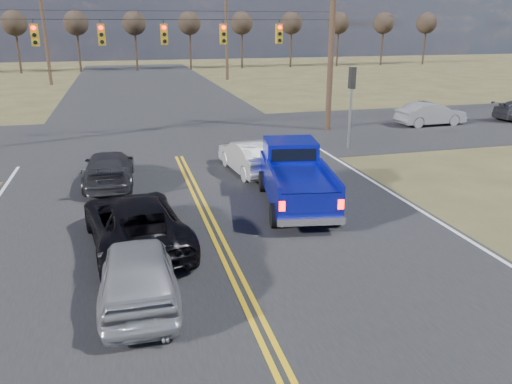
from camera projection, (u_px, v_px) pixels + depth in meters
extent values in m
plane|color=brown|center=(260.00, 327.00, 10.04)|extent=(160.00, 160.00, 0.00)
cube|color=#28282B|center=(191.00, 182.00, 19.19)|extent=(14.00, 120.00, 0.02)
cube|color=#28282B|center=(170.00, 139.00, 26.51)|extent=(120.00, 12.00, 0.02)
cylinder|color=#473323|center=(332.00, 39.00, 27.12)|extent=(0.32, 0.32, 10.00)
cylinder|color=black|center=(163.00, 19.00, 24.59)|extent=(18.00, 0.02, 0.02)
cylinder|color=black|center=(163.00, 11.00, 24.46)|extent=(18.00, 0.02, 0.02)
cube|color=#B28C14|center=(35.00, 35.00, 23.35)|extent=(0.34, 0.24, 1.00)
cylinder|color=#FF0C05|center=(33.00, 28.00, 23.11)|extent=(0.20, 0.06, 0.20)
cylinder|color=black|center=(34.00, 35.00, 23.22)|extent=(0.20, 0.06, 0.20)
cylinder|color=black|center=(35.00, 42.00, 23.32)|extent=(0.20, 0.06, 0.20)
cube|color=black|center=(33.00, 25.00, 23.05)|extent=(0.24, 0.14, 0.03)
cube|color=#B28C14|center=(101.00, 35.00, 24.08)|extent=(0.34, 0.24, 1.00)
cylinder|color=#FF0C05|center=(101.00, 27.00, 23.85)|extent=(0.20, 0.06, 0.20)
cylinder|color=black|center=(101.00, 35.00, 23.95)|extent=(0.20, 0.06, 0.20)
cylinder|color=black|center=(102.00, 42.00, 24.06)|extent=(0.20, 0.06, 0.20)
cube|color=black|center=(100.00, 25.00, 23.78)|extent=(0.24, 0.14, 0.03)
cube|color=#B28C14|center=(164.00, 34.00, 24.82)|extent=(0.34, 0.24, 1.00)
cylinder|color=#FF0C05|center=(164.00, 27.00, 24.58)|extent=(0.20, 0.06, 0.20)
cylinder|color=black|center=(164.00, 34.00, 24.69)|extent=(0.20, 0.06, 0.20)
cylinder|color=black|center=(165.00, 41.00, 24.79)|extent=(0.20, 0.06, 0.20)
cube|color=black|center=(164.00, 25.00, 24.52)|extent=(0.24, 0.14, 0.03)
cube|color=#B28C14|center=(223.00, 34.00, 25.55)|extent=(0.34, 0.24, 1.00)
cylinder|color=#FF0C05|center=(224.00, 27.00, 25.32)|extent=(0.20, 0.06, 0.20)
cylinder|color=black|center=(224.00, 34.00, 25.42)|extent=(0.20, 0.06, 0.20)
cylinder|color=black|center=(224.00, 41.00, 25.53)|extent=(0.20, 0.06, 0.20)
cube|color=black|center=(224.00, 25.00, 25.25)|extent=(0.24, 0.14, 0.03)
cube|color=#B28C14|center=(279.00, 34.00, 26.29)|extent=(0.34, 0.24, 1.00)
cylinder|color=#FF0C05|center=(280.00, 27.00, 26.05)|extent=(0.20, 0.06, 0.20)
cylinder|color=black|center=(280.00, 34.00, 26.16)|extent=(0.20, 0.06, 0.20)
cylinder|color=black|center=(280.00, 40.00, 26.26)|extent=(0.20, 0.06, 0.20)
cube|color=black|center=(280.00, 25.00, 25.99)|extent=(0.24, 0.14, 0.03)
cylinder|color=slate|center=(350.00, 116.00, 23.89)|extent=(0.12, 0.12, 3.20)
cube|color=black|center=(352.00, 78.00, 23.32)|extent=(0.24, 0.34, 1.00)
cylinder|color=#473323|center=(45.00, 32.00, 48.33)|extent=(0.32, 0.32, 10.00)
cylinder|color=#473323|center=(226.00, 32.00, 52.74)|extent=(0.32, 0.32, 10.00)
cylinder|color=#33261C|center=(18.00, 50.00, 60.64)|extent=(0.28, 0.28, 5.50)
sphere|color=#2D231C|center=(14.00, 23.00, 59.63)|extent=(3.00, 3.00, 3.00)
cylinder|color=#33261C|center=(79.00, 49.00, 62.35)|extent=(0.28, 0.28, 5.50)
sphere|color=#2D231C|center=(76.00, 23.00, 61.34)|extent=(3.00, 3.00, 3.00)
cylinder|color=#33261C|center=(136.00, 49.00, 64.07)|extent=(0.28, 0.28, 5.50)
sphere|color=#2D231C|center=(134.00, 23.00, 63.06)|extent=(3.00, 3.00, 3.00)
cylinder|color=#33261C|center=(190.00, 48.00, 65.78)|extent=(0.28, 0.28, 5.50)
sphere|color=#2D231C|center=(189.00, 23.00, 64.78)|extent=(3.00, 3.00, 3.00)
cylinder|color=#33261C|center=(242.00, 48.00, 67.50)|extent=(0.28, 0.28, 5.50)
sphere|color=#2D231C|center=(242.00, 23.00, 66.49)|extent=(3.00, 3.00, 3.00)
cylinder|color=#33261C|center=(291.00, 47.00, 69.21)|extent=(0.28, 0.28, 5.50)
sphere|color=#2D231C|center=(291.00, 23.00, 68.21)|extent=(3.00, 3.00, 3.00)
cylinder|color=#33261C|center=(337.00, 46.00, 70.93)|extent=(0.28, 0.28, 5.50)
sphere|color=#2D231C|center=(339.00, 23.00, 69.92)|extent=(3.00, 3.00, 3.00)
cylinder|color=#33261C|center=(382.00, 46.00, 72.65)|extent=(0.28, 0.28, 5.50)
sphere|color=#2D231C|center=(384.00, 23.00, 71.64)|extent=(3.00, 3.00, 3.00)
cylinder|color=#33261C|center=(424.00, 45.00, 74.36)|extent=(0.28, 0.28, 5.50)
sphere|color=#2D231C|center=(427.00, 23.00, 73.35)|extent=(3.00, 3.00, 3.00)
cylinder|color=black|center=(275.00, 215.00, 14.85)|extent=(0.43, 0.80, 0.76)
cylinder|color=black|center=(335.00, 214.00, 15.00)|extent=(0.43, 0.80, 0.76)
cylinder|color=black|center=(264.00, 181.00, 18.07)|extent=(0.43, 0.80, 0.76)
cylinder|color=black|center=(312.00, 180.00, 18.22)|extent=(0.43, 0.80, 0.76)
cube|color=#0F18AC|center=(296.00, 182.00, 16.38)|extent=(2.74, 5.36, 0.95)
cube|color=#0F18AC|center=(290.00, 149.00, 17.43)|extent=(2.00, 1.88, 0.68)
cube|color=black|center=(294.00, 155.00, 16.69)|extent=(1.50, 0.31, 0.43)
cube|color=#0F18AC|center=(273.00, 175.00, 15.19)|extent=(0.63, 3.09, 0.19)
cube|color=#0F18AC|center=(331.00, 174.00, 15.34)|extent=(0.63, 3.09, 0.19)
cube|color=#0F18AC|center=(311.00, 203.00, 13.93)|extent=(1.88, 0.40, 0.57)
cube|color=silver|center=(311.00, 221.00, 14.03)|extent=(1.94, 0.50, 0.21)
cube|color=#FF0C05|center=(282.00, 206.00, 13.84)|extent=(0.18, 0.09, 0.28)
cube|color=#FF0C05|center=(341.00, 204.00, 13.98)|extent=(0.18, 0.09, 0.28)
imported|color=#97999F|center=(138.00, 269.00, 10.87)|extent=(1.75, 4.21, 1.43)
imported|color=black|center=(135.00, 222.00, 13.47)|extent=(3.04, 5.39, 1.42)
imported|color=silver|center=(249.00, 156.00, 20.32)|extent=(1.86, 4.21, 1.34)
imported|color=#2E2E33|center=(109.00, 168.00, 18.77)|extent=(1.94, 4.43, 1.27)
imported|color=gray|center=(431.00, 114.00, 29.82)|extent=(1.66, 4.25, 1.38)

